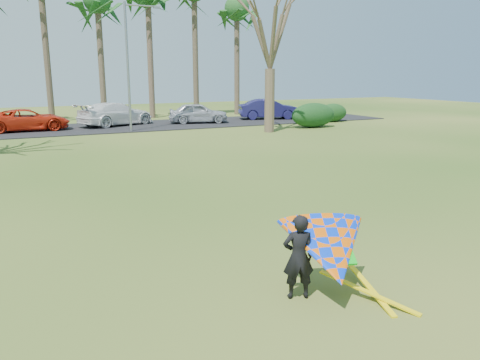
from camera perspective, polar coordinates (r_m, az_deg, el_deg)
name	(u,v)px	position (r m, az deg, el deg)	size (l,w,h in m)	color
ground	(281,248)	(10.32, 4.97, -8.20)	(100.00, 100.00, 0.00)	#19480F
parking_strip	(92,128)	(33.79, -17.63, 6.03)	(46.00, 7.00, 0.06)	black
palm_6	(97,1)	(40.21, -17.01, 20.15)	(4.84, 4.84, 10.84)	brown
palm_9	(237,10)	(43.93, -0.39, 20.02)	(4.84, 4.84, 10.84)	brown
bare_tree_right	(271,26)	(30.35, 3.75, 18.26)	(6.27, 6.27, 9.21)	#4F402F
streetlight	(130,61)	(31.07, -13.26, 13.95)	(2.28, 0.18, 8.00)	gray
hedge_near	(313,115)	(33.25, 8.93, 7.80)	(3.42, 1.55, 1.71)	#133516
hedge_far	(332,113)	(37.44, 11.21, 8.04)	(2.55, 1.20, 1.42)	#143715
car_2	(28,120)	(33.47, -24.42, 6.70)	(2.34, 5.07, 1.41)	red
car_3	(116,114)	(34.89, -14.89, 7.80)	(2.28, 5.62, 1.63)	white
car_4	(198,113)	(35.55, -5.11, 8.15)	(1.77, 4.39, 1.50)	#A8ACB6
car_5	(269,109)	(38.63, 3.54, 8.63)	(1.70, 4.87, 1.61)	#1D1B53
kite_flyer	(328,251)	(7.93, 10.65, -8.51)	(2.13, 2.39, 2.02)	black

